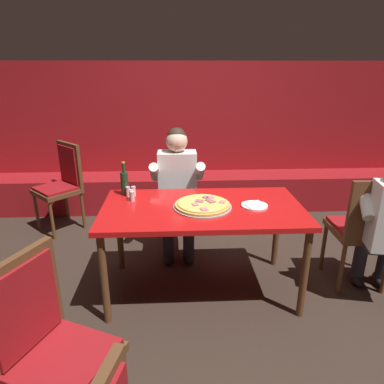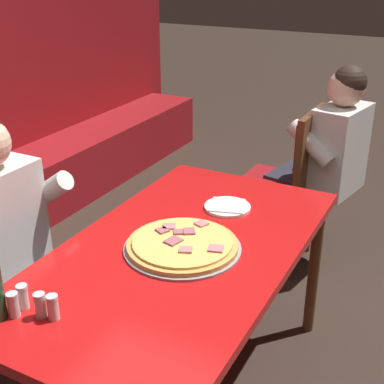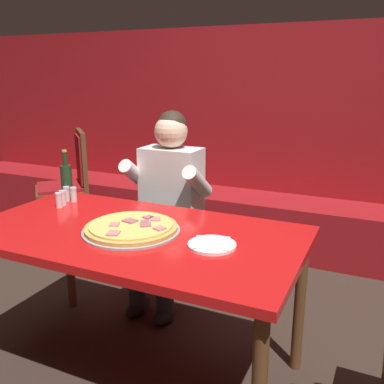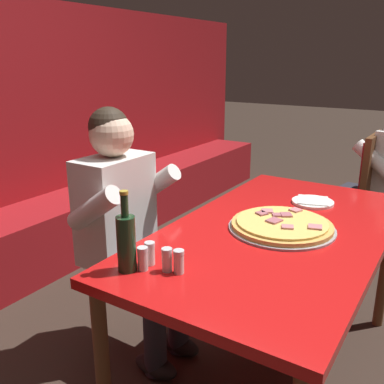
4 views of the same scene
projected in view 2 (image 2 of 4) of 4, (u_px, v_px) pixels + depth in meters
main_dining_table at (179, 265)px, 2.12m from camera, size 1.59×0.86×0.78m
pizza at (182, 245)px, 2.08m from camera, size 0.46×0.46×0.05m
plate_white_paper at (227, 207)px, 2.41m from camera, size 0.21×0.21×0.02m
shaker_oregano at (23, 298)px, 1.73m from camera, size 0.04×0.04×0.09m
shaker_parmesan at (14, 306)px, 1.69m from camera, size 0.04×0.04×0.09m
shaker_black_pepper at (53, 308)px, 1.68m from camera, size 0.04×0.04×0.09m
shaker_red_pepper_flakes at (40, 306)px, 1.69m from camera, size 0.04×0.04×0.09m
diner_seated_blue_shirt at (15, 245)px, 2.26m from camera, size 0.53×0.53×1.27m
dining_chair_by_booth at (288, 176)px, 3.25m from camera, size 0.45×0.45×1.01m
diner_standing_companion at (324, 158)px, 3.21m from camera, size 0.58×0.59×1.27m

